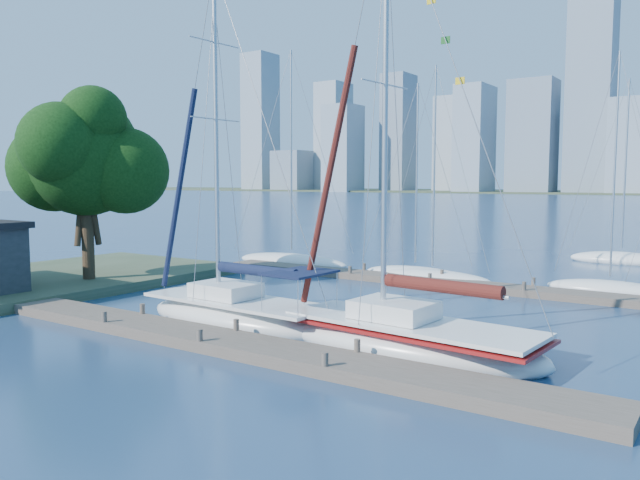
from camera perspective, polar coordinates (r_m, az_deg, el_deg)
The scene contains 12 objects.
ground at distance 22.03m, azimuth -9.23°, elevation -9.62°, with size 700.00×700.00×0.00m, color navy.
near_dock at distance 21.98m, azimuth -9.24°, elevation -9.12°, with size 26.00×2.00×0.40m, color #50463A.
far_dock at distance 34.31m, azimuth 12.09°, elevation -3.96°, with size 30.00×1.80×0.36m, color #50463A.
shore at distance 37.05m, azimuth -25.39°, elevation -3.57°, with size 12.00×22.00×0.50m, color #38472D.
tree at distance 35.12m, azimuth -20.69°, elevation 7.19°, with size 8.09×7.37×10.49m.
sailboat_navy at distance 24.93m, azimuth -7.59°, elevation -5.21°, with size 8.96×3.27×14.54m.
sailboat_maroon at distance 20.84m, azimuth 8.25°, elevation -7.09°, with size 9.47×3.78×15.85m.
bg_boat_0 at distance 42.45m, azimuth -2.60°, elevation -1.93°, with size 9.10×4.19×14.68m.
bg_boat_1 at distance 37.15m, azimuth 8.71°, elevation -3.09°, with size 6.82×3.59×11.61m.
bg_boat_2 at distance 36.20m, azimuth 10.25°, elevation -3.35°, with size 7.19×2.84×12.41m.
bg_boat_3 at distance 35.10m, azimuth 24.95°, elevation -4.03°, with size 6.45×3.65×12.38m.
bg_boat_7 at distance 48.22m, azimuth 25.84°, elevation -1.59°, with size 7.07×3.61×13.01m.
Camera 1 is at (14.69, -15.41, 5.67)m, focal length 35.00 mm.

